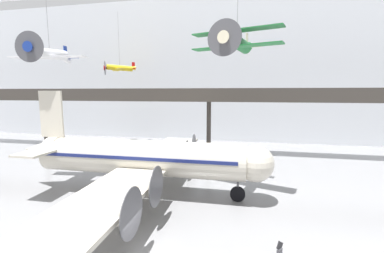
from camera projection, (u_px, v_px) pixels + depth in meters
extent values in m
cube|color=silver|center=(217.00, 70.00, 50.25)|extent=(140.00, 3.00, 27.35)
cube|color=#38332D|center=(208.00, 99.00, 39.31)|extent=(110.00, 3.20, 0.90)
cube|color=#38332D|center=(207.00, 92.00, 37.68)|extent=(110.00, 0.12, 1.10)
cylinder|color=#38332D|center=(45.00, 122.00, 46.94)|extent=(0.70, 0.70, 8.04)
cylinder|color=#38332D|center=(209.00, 127.00, 40.84)|extent=(0.70, 0.70, 8.04)
cylinder|color=beige|center=(141.00, 158.00, 23.67)|extent=(19.08, 3.40, 3.22)
sphere|color=beige|center=(255.00, 163.00, 21.69)|extent=(3.16, 3.16, 3.16)
cone|color=beige|center=(43.00, 150.00, 25.65)|extent=(4.22, 3.00, 2.97)
cube|color=navy|center=(141.00, 154.00, 23.63)|extent=(17.75, 3.45, 0.29)
cube|color=beige|center=(171.00, 148.00, 31.13)|extent=(4.54, 12.22, 0.28)
cube|color=beige|center=(104.00, 200.00, 16.15)|extent=(4.54, 12.22, 0.28)
cylinder|color=beige|center=(176.00, 153.00, 28.26)|extent=(2.23, 1.57, 1.55)
cylinder|color=#4C4C51|center=(187.00, 154.00, 28.02)|extent=(0.09, 2.94, 2.94)
cylinder|color=beige|center=(184.00, 145.00, 32.29)|extent=(2.23, 1.57, 1.55)
cylinder|color=#4C4C51|center=(194.00, 146.00, 32.05)|extent=(0.09, 2.94, 2.94)
cylinder|color=beige|center=(140.00, 185.00, 18.49)|extent=(2.23, 1.57, 1.55)
cylinder|color=#4C4C51|center=(156.00, 186.00, 18.26)|extent=(0.09, 2.94, 2.94)
cylinder|color=beige|center=(112.00, 211.00, 14.47)|extent=(2.23, 1.57, 1.55)
cylinder|color=#4C4C51|center=(132.00, 213.00, 14.23)|extent=(0.09, 2.94, 2.94)
cube|color=beige|center=(51.00, 114.00, 24.91)|extent=(2.44, 0.22, 4.51)
cube|color=beige|center=(57.00, 147.00, 25.28)|extent=(2.52, 8.40, 0.20)
cylinder|color=#4C4C51|center=(238.00, 187.00, 22.26)|extent=(0.20, 0.20, 1.21)
cylinder|color=black|center=(238.00, 194.00, 22.34)|extent=(1.30, 0.39, 1.30)
cylinder|color=#4C4C51|center=(153.00, 172.00, 26.43)|extent=(0.20, 0.20, 1.21)
cylinder|color=black|center=(153.00, 178.00, 26.51)|extent=(1.30, 0.39, 1.30)
cylinder|color=#4C4C51|center=(132.00, 191.00, 21.42)|extent=(0.20, 0.20, 1.21)
cylinder|color=black|center=(132.00, 198.00, 21.50)|extent=(1.30, 0.39, 1.30)
cylinder|color=silver|center=(50.00, 54.00, 26.32)|extent=(1.69, 5.38, 1.51)
cone|color=navy|center=(31.00, 47.00, 23.59)|extent=(1.07, 0.97, 0.97)
cylinder|color=#4C4C51|center=(29.00, 47.00, 23.40)|extent=(2.80, 0.37, 2.81)
cone|color=silver|center=(64.00, 59.00, 28.86)|extent=(1.09, 1.57, 1.03)
cube|color=silver|center=(48.00, 57.00, 26.05)|extent=(7.98, 2.19, 0.10)
cube|color=navy|center=(65.00, 52.00, 29.06)|extent=(0.13, 0.64, 1.30)
cube|color=navy|center=(66.00, 58.00, 29.14)|extent=(2.87, 0.96, 0.06)
cylinder|color=slate|center=(46.00, 0.00, 25.62)|extent=(0.04, 0.04, 9.41)
cylinder|color=#1E6B33|center=(237.00, 42.00, 22.70)|extent=(2.64, 5.49, 1.37)
cone|color=beige|center=(225.00, 38.00, 20.28)|extent=(1.21, 1.14, 1.00)
cylinder|color=#4C4C51|center=(224.00, 38.00, 20.11)|extent=(2.77, 0.88, 2.89)
cone|color=#1E6B33|center=(246.00, 45.00, 24.96)|extent=(1.34, 1.69, 1.01)
cube|color=#1E6B33|center=(236.00, 31.00, 22.30)|extent=(8.12, 3.62, 0.10)
cube|color=#1E6B33|center=(236.00, 47.00, 22.48)|extent=(8.12, 3.62, 0.10)
cube|color=beige|center=(247.00, 40.00, 25.17)|extent=(0.25, 0.64, 1.33)
cube|color=beige|center=(247.00, 47.00, 25.26)|extent=(2.95, 1.47, 0.06)
cylinder|color=yellow|center=(120.00, 68.00, 45.61)|extent=(4.16, 3.45, 1.11)
cone|color=red|center=(106.00, 68.00, 44.63)|extent=(1.09, 1.11, 0.83)
cylinder|color=#4C4C51|center=(105.00, 68.00, 44.56)|extent=(1.48, 1.95, 2.41)
cone|color=yellow|center=(132.00, 68.00, 46.52)|extent=(1.46, 1.37, 0.84)
cube|color=yellow|center=(118.00, 69.00, 45.53)|extent=(4.94, 6.06, 0.10)
cube|color=red|center=(133.00, 65.00, 46.57)|extent=(0.47, 0.38, 1.11)
cube|color=red|center=(134.00, 68.00, 46.65)|extent=(1.89, 2.25, 0.06)
cylinder|color=slate|center=(119.00, 39.00, 44.94)|extent=(0.04, 0.04, 9.11)
cube|color=#232326|center=(280.00, 246.00, 14.44)|extent=(0.47, 0.67, 0.73)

